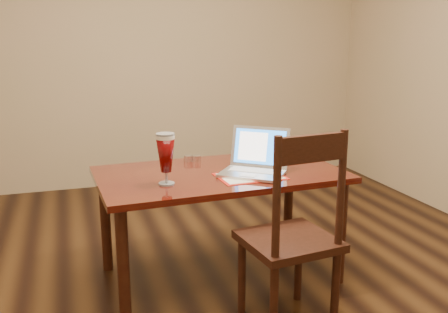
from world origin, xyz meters
name	(u,v)px	position (x,y,z in m)	size (l,w,h in m)	color
ground	(227,298)	(0.00, 0.00, 0.00)	(5.00, 5.00, 0.00)	black
dining_table	(220,183)	(0.04, 0.27, 0.62)	(1.50, 0.89, 0.97)	#481509
dining_chair	(293,237)	(0.23, -0.36, 0.50)	(0.50, 0.48, 1.06)	black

